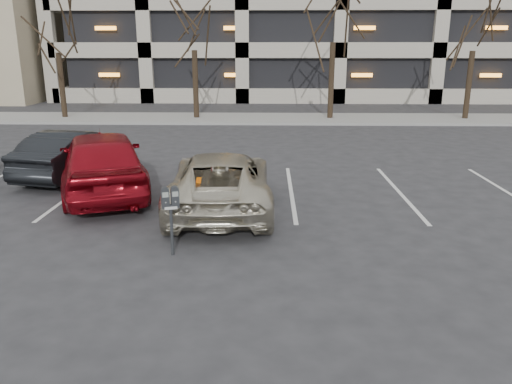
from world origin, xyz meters
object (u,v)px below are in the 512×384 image
Objects in this scene: parking_meter at (170,204)px; car_red at (102,162)px; tree_b at (193,5)px; car_dark at (74,153)px; suv_silver at (221,181)px; tree_d at (478,6)px; tree_a at (54,10)px.

car_red reaches higher than parking_meter.
tree_b is 1.90× the size of car_dark.
suv_silver is at bearing 138.73° from car_red.
car_dark is (-4.52, 2.96, 0.01)m from suv_silver.
tree_d is at bearing -130.04° from car_dark.
tree_a is at bearing -85.56° from car_red.
parking_meter is at bearing -63.11° from tree_a.
tree_d reaches higher than parking_meter.
tree_b is at bearing 78.62° from parking_meter.
suv_silver is 5.41m from car_dark.
tree_b is 13.34m from car_dark.
parking_meter is at bearing 101.70° from car_red.
tree_b is 14.86m from car_red.
tree_b reaches higher than car_red.
tree_b is at bearing -112.34° from car_red.
tree_a is 1.54× the size of suv_silver.
car_red is (-14.38, -14.05, -4.76)m from tree_d.
tree_a is 1.83× the size of car_dark.
tree_d is 20.66m from car_red.
tree_b reaches higher than tree_d.
tree_d is at bearing -156.45° from car_red.
tree_a is 0.97× the size of tree_b.
parking_meter is 2.81m from suv_silver.
parking_meter is at bearing 74.05° from suv_silver.
parking_meter is (2.09, -17.93, -4.69)m from tree_b.
car_dark is (-1.81, -12.25, -4.97)m from tree_b.
suv_silver is 1.19× the size of car_dark.
tree_b is at bearing -86.21° from car_dark.
tree_d is 20.59m from car_dark.
car_red is (6.62, -14.05, -4.62)m from tree_a.
tree_a is 0.97× the size of tree_d.
car_dark is (-3.90, 5.68, -0.28)m from parking_meter.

